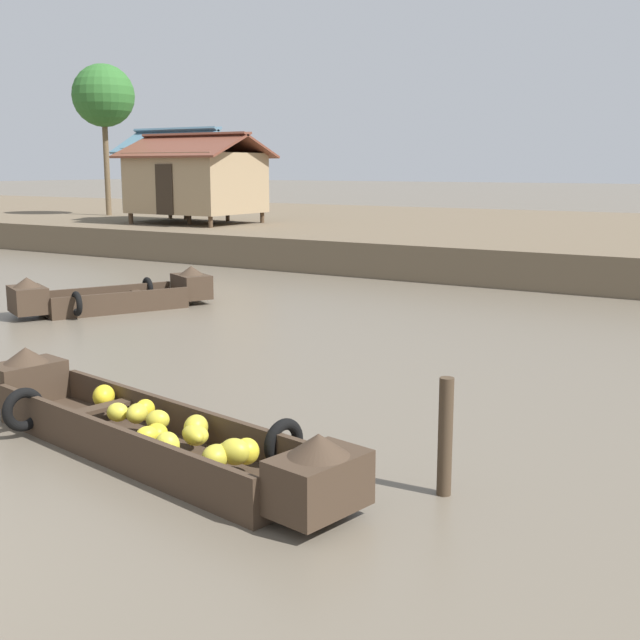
% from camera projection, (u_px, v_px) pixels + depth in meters
% --- Properties ---
extents(ground_plane, '(300.00, 300.00, 0.00)m').
position_uv_depth(ground_plane, '(344.00, 349.00, 14.17)').
color(ground_plane, '#665B4C').
extents(riverbank_strip, '(160.00, 20.00, 1.00)m').
position_uv_depth(riverbank_strip, '(600.00, 241.00, 29.31)').
color(riverbank_strip, brown).
rests_on(riverbank_strip, ground).
extents(banana_boat, '(5.78, 1.93, 0.82)m').
position_uv_depth(banana_boat, '(149.00, 431.00, 8.89)').
color(banana_boat, '#3D2D21').
rests_on(banana_boat, ground).
extents(cargo_boat_upstream, '(2.78, 4.32, 0.86)m').
position_uv_depth(cargo_boat_upstream, '(115.00, 296.00, 17.98)').
color(cargo_boat_upstream, '#3D2D21').
rests_on(cargo_boat_upstream, ground).
extents(stilt_house_left, '(4.11, 3.18, 3.60)m').
position_uv_depth(stilt_house_left, '(178.00, 177.00, 31.87)').
color(stilt_house_left, '#4C3826').
rests_on(stilt_house_left, riverbank_strip).
extents(stilt_house_mid_left, '(4.94, 4.00, 3.36)m').
position_uv_depth(stilt_house_mid_left, '(196.00, 181.00, 30.79)').
color(stilt_house_mid_left, '#4C3826').
rests_on(stilt_house_mid_left, riverbank_strip).
extents(palm_tree_far, '(2.68, 2.68, 6.49)m').
position_uv_depth(palm_tree_far, '(103.00, 96.00, 35.37)').
color(palm_tree_far, brown).
rests_on(palm_tree_far, riverbank_strip).
extents(mooring_post, '(0.14, 0.14, 1.16)m').
position_uv_depth(mooring_post, '(445.00, 437.00, 7.78)').
color(mooring_post, '#423323').
rests_on(mooring_post, ground).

